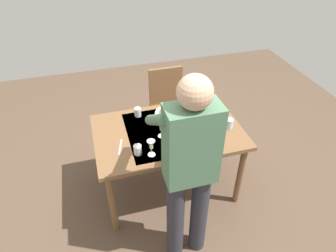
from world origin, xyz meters
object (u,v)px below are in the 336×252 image
wine_bottle (171,141)px  water_cup_near_right (229,124)px  water_cup_far_left (138,150)px  wine_glass_left (161,127)px  person_server (189,167)px  wine_glass_right (151,145)px  dinner_plate_near (201,116)px  serving_bowl_pasta (170,115)px  dining_table (168,137)px  water_cup_near_left (138,112)px  chair_near (168,101)px

wine_bottle → water_cup_near_right: (-0.60, -0.16, -0.06)m
wine_bottle → water_cup_far_left: (0.28, -0.04, -0.07)m
wine_glass_left → person_server: bearing=93.3°
wine_glass_right → dinner_plate_near: size_ratio=0.66×
water_cup_far_left → person_server: bearing=121.5°
wine_glass_left → serving_bowl_pasta: size_ratio=0.50×
wine_glass_left → dinner_plate_near: bearing=-156.7°
dining_table → wine_bottle: wine_bottle is taller
dinner_plate_near → serving_bowl_pasta: bearing=-12.5°
wine_bottle → dining_table: bearing=-100.4°
wine_bottle → water_cup_near_left: bearing=-73.8°
water_cup_near_left → wine_glass_left: bearing=110.5°
chair_near → dining_table: bearing=74.2°
wine_glass_left → serving_bowl_pasta: wine_glass_left is taller
wine_glass_left → water_cup_far_left: bearing=34.4°
wine_bottle → serving_bowl_pasta: wine_bottle is taller
wine_bottle → serving_bowl_pasta: bearing=-105.5°
dinner_plate_near → wine_glass_right: bearing=34.6°
dining_table → wine_bottle: size_ratio=4.58×
water_cup_near_right → water_cup_near_left: bearing=-28.8°
water_cup_near_left → serving_bowl_pasta: (-0.30, 0.11, -0.01)m
wine_glass_left → chair_near: bearing=-109.4°
serving_bowl_pasta → wine_glass_left: bearing=58.3°
chair_near → water_cup_far_left: 1.23m
water_cup_near_right → dinner_plate_near: 0.31m
wine_bottle → water_cup_near_right: bearing=-165.3°
dining_table → wine_glass_left: wine_glass_left is taller
water_cup_near_right → serving_bowl_pasta: (0.47, -0.31, -0.02)m
water_cup_near_left → wine_glass_right: bearing=89.7°
wine_bottle → serving_bowl_pasta: size_ratio=0.99×
wine_glass_right → water_cup_near_right: (-0.78, -0.16, -0.05)m
dining_table → water_cup_far_left: 0.43m
chair_near → water_cup_near_right: bearing=108.7°
dining_table → wine_glass_right: size_ratio=8.97×
serving_bowl_pasta → water_cup_near_right: bearing=146.4°
dining_table → dinner_plate_near: (-0.37, -0.13, 0.09)m
chair_near → wine_glass_right: 1.24m
dinner_plate_near → wine_glass_left: bearing=23.3°
chair_near → wine_glass_left: size_ratio=6.03×
water_cup_far_left → dinner_plate_near: 0.79m
chair_near → wine_bottle: 1.19m
water_cup_near_right → water_cup_far_left: 0.89m
dining_table → serving_bowl_pasta: 0.24m
dining_table → serving_bowl_pasta: serving_bowl_pasta is taller
wine_bottle → water_cup_near_right: size_ratio=2.96×
dining_table → person_server: person_server is taller
dining_table → wine_glass_left: (0.08, 0.07, 0.19)m
dining_table → wine_glass_left: 0.22m
wine_glass_left → water_cup_near_right: bearing=175.3°
person_server → water_cup_near_right: bearing=-135.7°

